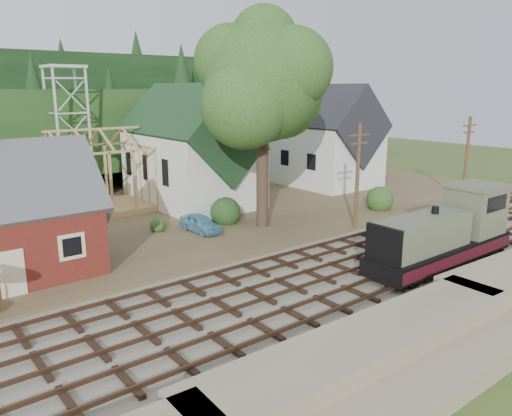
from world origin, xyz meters
TOP-DOWN VIEW (x-y plane):
  - ground at (0.00, 0.00)m, footprint 140.00×140.00m
  - embankment at (0.00, -8.50)m, footprint 64.00×5.00m
  - railroad_bed at (0.00, 0.00)m, footprint 64.00×11.00m
  - village_flat at (0.00, 18.00)m, footprint 64.00×26.00m
  - hillside at (0.00, 42.00)m, footprint 70.00×28.96m
  - ridge at (0.00, 58.00)m, footprint 80.00×20.00m
  - church at (2.00, 19.68)m, footprint 8.40×15.17m
  - farmhouse at (18.00, 19.00)m, footprint 8.40×10.80m
  - timber_frame at (-6.00, 22.00)m, footprint 8.20×6.20m
  - lattice_tower at (-6.00, 28.00)m, footprint 3.20×3.20m
  - big_tree at (2.17, 10.08)m, footprint 10.90×8.40m
  - telegraph_pole_near at (7.00, 5.20)m, footprint 2.20×0.28m
  - telegraph_pole_far at (22.00, 5.20)m, footprint 2.20×0.28m
  - locomotive at (5.47, -3.00)m, footprint 11.19×2.80m
  - car_blue at (-2.52, 11.57)m, footprint 1.71×3.85m
  - car_red at (24.88, 19.03)m, footprint 5.17×4.25m

SIDE VIEW (x-z plane):
  - ground at x=0.00m, z-range 0.00..0.00m
  - embankment at x=0.00m, z-range -0.80..0.80m
  - hillside at x=0.00m, z-range -6.37..6.37m
  - ridge at x=0.00m, z-range -6.00..6.00m
  - railroad_bed at x=0.00m, z-range 0.00..0.16m
  - village_flat at x=0.00m, z-range 0.00..0.30m
  - car_blue at x=-2.52m, z-range 0.30..1.59m
  - car_red at x=24.88m, z-range 0.30..1.61m
  - locomotive at x=5.47m, z-range -0.24..4.26m
  - timber_frame at x=-6.00m, z-range -0.23..6.76m
  - telegraph_pole_near at x=7.00m, z-range 0.25..8.25m
  - telegraph_pole_far at x=22.00m, z-range 0.25..8.25m
  - farmhouse at x=18.00m, z-range -0.43..10.17m
  - church at x=2.00m, z-range -1.32..11.68m
  - lattice_tower at x=-6.00m, z-range 3.97..16.10m
  - big_tree at x=2.17m, z-range 2.87..17.57m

